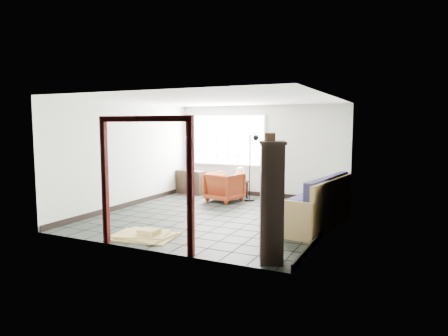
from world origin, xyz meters
The scene contains 15 objects.
ground centered at (0.00, 0.00, 0.00)m, with size 5.50×5.50×0.00m, color black.
room_shell centered at (0.00, 0.03, 1.68)m, with size 5.02×5.52×2.61m.
window_panel centered at (-1.00, 2.70, 1.60)m, with size 2.32×0.08×1.52m.
doorway_trim centered at (0.00, -2.70, 1.38)m, with size 1.80×0.08×2.20m.
futon_sofa centered at (2.22, -0.03, 0.37)m, with size 1.20×2.43×1.03m.
armchair centered at (-0.60, 1.61, 0.43)m, with size 0.83×0.78×0.86m, color maroon.
side_table centered at (-0.44, 2.16, 0.40)m, with size 0.50×0.50×0.49m.
table_lamp centered at (-0.37, 2.12, 0.76)m, with size 0.30×0.30×0.38m.
projector centered at (-0.45, 2.13, 0.54)m, with size 0.33×0.27×0.11m.
floor_lamp centered at (0.08, 1.90, 1.00)m, with size 0.50×0.44×1.87m.
console_shelf centered at (-2.00, 2.22, 0.35)m, with size 0.94×0.50×0.70m.
tall_shelf centered at (2.07, -2.40, 0.92)m, with size 0.54×0.60×1.82m.
pot centered at (2.03, -2.39, 1.88)m, with size 0.21×0.21×0.12m.
open_box centered at (2.15, 0.47, 0.18)m, with size 0.95×0.63×0.49m.
cardboard_pile centered at (-0.46, -2.15, 0.04)m, with size 1.29×1.00×0.17m.
Camera 1 is at (3.92, -7.97, 2.06)m, focal length 32.00 mm.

